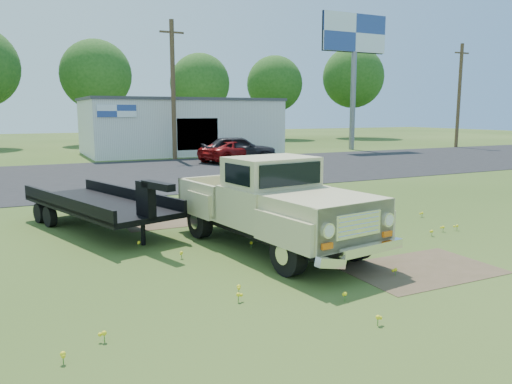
# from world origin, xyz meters

# --- Properties ---
(ground) EXTENTS (140.00, 140.00, 0.00)m
(ground) POSITION_xyz_m (0.00, 0.00, 0.00)
(ground) COLOR #2B4315
(ground) RESTS_ON ground
(asphalt_lot) EXTENTS (90.00, 14.00, 0.02)m
(asphalt_lot) POSITION_xyz_m (0.00, 15.00, 0.00)
(asphalt_lot) COLOR black
(asphalt_lot) RESTS_ON ground
(dirt_patch_a) EXTENTS (3.00, 2.00, 0.01)m
(dirt_patch_a) POSITION_xyz_m (1.50, -3.00, 0.00)
(dirt_patch_a) COLOR brown
(dirt_patch_a) RESTS_ON ground
(dirt_patch_b) EXTENTS (2.20, 1.60, 0.01)m
(dirt_patch_b) POSITION_xyz_m (-2.00, 3.50, 0.00)
(dirt_patch_b) COLOR brown
(dirt_patch_b) RESTS_ON ground
(commercial_building) EXTENTS (14.20, 8.20, 4.15)m
(commercial_building) POSITION_xyz_m (6.00, 26.99, 2.10)
(commercial_building) COLOR silver
(commercial_building) RESTS_ON ground
(billboard) EXTENTS (6.10, 0.45, 11.05)m
(billboard) POSITION_xyz_m (20.00, 24.04, 8.54)
(billboard) COLOR slate
(billboard) RESTS_ON ground
(utility_pole_mid) EXTENTS (1.60, 0.30, 9.00)m
(utility_pole_mid) POSITION_xyz_m (4.00, 22.00, 4.60)
(utility_pole_mid) COLOR #4A3022
(utility_pole_mid) RESTS_ON ground
(utility_pole_east) EXTENTS (1.60, 0.30, 9.00)m
(utility_pole_east) POSITION_xyz_m (30.00, 22.00, 4.60)
(utility_pole_east) COLOR #4A3022
(utility_pole_east) RESTS_ON ground
(treeline_d) EXTENTS (6.72, 6.72, 10.00)m
(treeline_d) POSITION_xyz_m (2.00, 40.50, 6.62)
(treeline_d) COLOR #3A2A1A
(treeline_d) RESTS_ON ground
(treeline_e) EXTENTS (6.08, 6.08, 9.04)m
(treeline_e) POSITION_xyz_m (12.00, 39.00, 5.98)
(treeline_e) COLOR #3A2A1A
(treeline_e) RESTS_ON ground
(treeline_f) EXTENTS (6.40, 6.40, 9.52)m
(treeline_f) POSITION_xyz_m (22.00, 41.50, 6.30)
(treeline_f) COLOR #3A2A1A
(treeline_f) RESTS_ON ground
(treeline_g) EXTENTS (7.36, 7.36, 10.95)m
(treeline_g) POSITION_xyz_m (32.00, 40.00, 7.25)
(treeline_g) COLOR #3A2A1A
(treeline_g) RESTS_ON ground
(vintage_pickup_truck) EXTENTS (3.13, 6.18, 2.15)m
(vintage_pickup_truck) POSITION_xyz_m (-0.47, -0.22, 1.07)
(vintage_pickup_truck) COLOR #BDB77E
(vintage_pickup_truck) RESTS_ON ground
(flatbed_trailer) EXTENTS (3.64, 6.19, 1.60)m
(flatbed_trailer) POSITION_xyz_m (-3.77, 3.46, 0.80)
(flatbed_trailer) COLOR black
(flatbed_trailer) RESTS_ON ground
(red_pickup) EXTENTS (5.25, 3.75, 1.33)m
(red_pickup) POSITION_xyz_m (6.88, 18.60, 0.66)
(red_pickup) COLOR maroon
(red_pickup) RESTS_ON ground
(dark_sedan) EXTENTS (5.15, 3.06, 1.64)m
(dark_sedan) POSITION_xyz_m (7.11, 18.56, 0.82)
(dark_sedan) COLOR black
(dark_sedan) RESTS_ON ground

